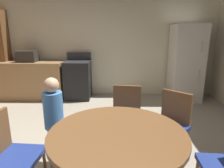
{
  "coord_description": "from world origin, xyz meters",
  "views": [
    {
      "loc": [
        0.37,
        -2.03,
        1.55
      ],
      "look_at": [
        0.32,
        1.02,
        0.77
      ],
      "focal_mm": 31.39,
      "sensor_mm": 36.0,
      "label": 1
    }
  ],
  "objects_px": {
    "oven_range": "(78,80)",
    "person_child": "(54,121)",
    "dining_table": "(117,149)",
    "chair_northeast": "(171,122)",
    "chair_north": "(126,114)",
    "microwave": "(27,56)",
    "refrigerator": "(186,63)",
    "chair_west": "(10,153)"
  },
  "relations": [
    {
      "from": "refrigerator",
      "to": "dining_table",
      "type": "bearing_deg",
      "value": -117.8
    },
    {
      "from": "chair_north",
      "to": "person_child",
      "type": "distance_m",
      "value": 0.94
    },
    {
      "from": "refrigerator",
      "to": "microwave",
      "type": "height_order",
      "value": "refrigerator"
    },
    {
      "from": "oven_range",
      "to": "microwave",
      "type": "relative_size",
      "value": 2.5
    },
    {
      "from": "oven_range",
      "to": "chair_northeast",
      "type": "bearing_deg",
      "value": -56.72
    },
    {
      "from": "microwave",
      "to": "refrigerator",
      "type": "bearing_deg",
      "value": -0.77
    },
    {
      "from": "microwave",
      "to": "dining_table",
      "type": "bearing_deg",
      "value": -56.18
    },
    {
      "from": "refrigerator",
      "to": "chair_west",
      "type": "bearing_deg",
      "value": -130.83
    },
    {
      "from": "oven_range",
      "to": "chair_northeast",
      "type": "distance_m",
      "value": 2.9
    },
    {
      "from": "chair_northeast",
      "to": "dining_table",
      "type": "bearing_deg",
      "value": 0.0
    },
    {
      "from": "oven_range",
      "to": "person_child",
      "type": "bearing_deg",
      "value": -85.44
    },
    {
      "from": "chair_west",
      "to": "person_child",
      "type": "distance_m",
      "value": 0.58
    },
    {
      "from": "microwave",
      "to": "chair_northeast",
      "type": "distance_m",
      "value": 3.72
    },
    {
      "from": "dining_table",
      "to": "chair_west",
      "type": "height_order",
      "value": "chair_west"
    },
    {
      "from": "refrigerator",
      "to": "chair_west",
      "type": "height_order",
      "value": "refrigerator"
    },
    {
      "from": "microwave",
      "to": "person_child",
      "type": "xyz_separation_m",
      "value": [
        1.39,
        -2.56,
        -0.45
      ]
    },
    {
      "from": "microwave",
      "to": "person_child",
      "type": "distance_m",
      "value": 2.95
    },
    {
      "from": "chair_west",
      "to": "person_child",
      "type": "height_order",
      "value": "person_child"
    },
    {
      "from": "refrigerator",
      "to": "dining_table",
      "type": "relative_size",
      "value": 1.51
    },
    {
      "from": "microwave",
      "to": "chair_north",
      "type": "distance_m",
      "value": 3.17
    },
    {
      "from": "oven_range",
      "to": "refrigerator",
      "type": "height_order",
      "value": "refrigerator"
    },
    {
      "from": "microwave",
      "to": "chair_west",
      "type": "relative_size",
      "value": 0.51
    },
    {
      "from": "oven_range",
      "to": "microwave",
      "type": "distance_m",
      "value": 1.31
    },
    {
      "from": "dining_table",
      "to": "person_child",
      "type": "relative_size",
      "value": 1.07
    },
    {
      "from": "chair_northeast",
      "to": "chair_west",
      "type": "xyz_separation_m",
      "value": [
        -1.65,
        -0.65,
        0.0
      ]
    },
    {
      "from": "chair_north",
      "to": "oven_range",
      "type": "bearing_deg",
      "value": -146.55
    },
    {
      "from": "oven_range",
      "to": "dining_table",
      "type": "xyz_separation_m",
      "value": [
        0.93,
        -3.15,
        0.13
      ]
    },
    {
      "from": "dining_table",
      "to": "microwave",
      "type": "bearing_deg",
      "value": 123.82
    },
    {
      "from": "microwave",
      "to": "chair_northeast",
      "type": "xyz_separation_m",
      "value": [
        2.77,
        -2.42,
        -0.53
      ]
    },
    {
      "from": "oven_range",
      "to": "refrigerator",
      "type": "xyz_separation_m",
      "value": [
        2.56,
        -0.05,
        0.41
      ]
    },
    {
      "from": "chair_northeast",
      "to": "chair_north",
      "type": "distance_m",
      "value": 0.59
    },
    {
      "from": "oven_range",
      "to": "chair_west",
      "type": "distance_m",
      "value": 3.08
    },
    {
      "from": "oven_range",
      "to": "person_child",
      "type": "xyz_separation_m",
      "value": [
        0.2,
        -2.57,
        0.11
      ]
    },
    {
      "from": "refrigerator",
      "to": "person_child",
      "type": "bearing_deg",
      "value": -133.17
    },
    {
      "from": "refrigerator",
      "to": "chair_north",
      "type": "relative_size",
      "value": 2.02
    },
    {
      "from": "chair_northeast",
      "to": "microwave",
      "type": "bearing_deg",
      "value": -88.71
    },
    {
      "from": "chair_northeast",
      "to": "oven_range",
      "type": "bearing_deg",
      "value": -104.3
    },
    {
      "from": "chair_northeast",
      "to": "person_child",
      "type": "bearing_deg",
      "value": -41.78
    },
    {
      "from": "person_child",
      "to": "chair_northeast",
      "type": "bearing_deg",
      "value": 44.77
    },
    {
      "from": "microwave",
      "to": "chair_northeast",
      "type": "height_order",
      "value": "microwave"
    },
    {
      "from": "chair_west",
      "to": "chair_north",
      "type": "relative_size",
      "value": 1.0
    },
    {
      "from": "chair_northeast",
      "to": "person_child",
      "type": "height_order",
      "value": "person_child"
    }
  ]
}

